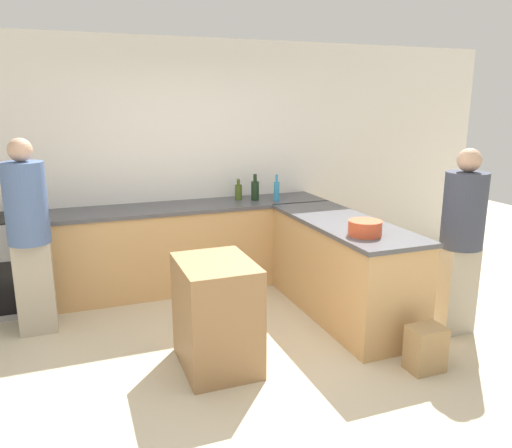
{
  "coord_description": "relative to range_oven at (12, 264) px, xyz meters",
  "views": [
    {
      "loc": [
        -1.23,
        -3.28,
        2.03
      ],
      "look_at": [
        0.27,
        0.69,
        0.98
      ],
      "focal_mm": 35.0,
      "sensor_mm": 36.0,
      "label": 1
    }
  ],
  "objects": [
    {
      "name": "ground_plane",
      "position": [
        1.83,
        -1.94,
        -0.47
      ],
      "size": [
        14.0,
        14.0,
        0.0
      ],
      "primitive_type": "plane",
      "color": "beige"
    },
    {
      "name": "wall_back",
      "position": [
        1.83,
        0.34,
        0.88
      ],
      "size": [
        8.0,
        0.06,
        2.7
      ],
      "color": "white",
      "rests_on": "ground_plane"
    },
    {
      "name": "counter_back",
      "position": [
        1.83,
        0.0,
        -0.0
      ],
      "size": [
        3.0,
        0.65,
        0.93
      ],
      "color": "tan",
      "rests_on": "ground_plane"
    },
    {
      "name": "counter_peninsula",
      "position": [
        2.98,
        -1.24,
        -0.0
      ],
      "size": [
        0.69,
        1.9,
        0.93
      ],
      "color": "tan",
      "rests_on": "ground_plane"
    },
    {
      "name": "range_oven",
      "position": [
        0.0,
        0.0,
        0.0
      ],
      "size": [
        0.64,
        0.63,
        0.94
      ],
      "color": "#99999E",
      "rests_on": "ground_plane"
    },
    {
      "name": "island_table",
      "position": [
        1.57,
        -1.77,
        -0.04
      ],
      "size": [
        0.55,
        0.72,
        0.85
      ],
      "color": "#997047",
      "rests_on": "ground_plane"
    },
    {
      "name": "mixing_bowl",
      "position": [
        2.88,
        -1.76,
        0.53
      ],
      "size": [
        0.28,
        0.28,
        0.13
      ],
      "color": "#DB512D",
      "rests_on": "counter_peninsula"
    },
    {
      "name": "olive_oil_bottle",
      "position": [
        2.39,
        0.09,
        0.56
      ],
      "size": [
        0.08,
        0.08,
        0.24
      ],
      "color": "#475B1E",
      "rests_on": "counter_back"
    },
    {
      "name": "dish_soap_bottle",
      "position": [
        2.77,
        -0.12,
        0.58
      ],
      "size": [
        0.06,
        0.06,
        0.3
      ],
      "color": "#338CBF",
      "rests_on": "counter_back"
    },
    {
      "name": "wine_bottle_dark",
      "position": [
        2.55,
        -0.0,
        0.58
      ],
      "size": [
        0.09,
        0.09,
        0.3
      ],
      "color": "black",
      "rests_on": "counter_back"
    },
    {
      "name": "person_by_range",
      "position": [
        0.23,
        -0.64,
        0.47
      ],
      "size": [
        0.35,
        0.35,
        1.74
      ],
      "color": "#ADA38E",
      "rests_on": "ground_plane"
    },
    {
      "name": "person_at_peninsula",
      "position": [
        3.73,
        -1.96,
        0.42
      ],
      "size": [
        0.36,
        0.36,
        1.65
      ],
      "color": "#ADA38E",
      "rests_on": "ground_plane"
    },
    {
      "name": "paper_bag",
      "position": [
        3.05,
        -2.41,
        -0.29
      ],
      "size": [
        0.27,
        0.2,
        0.36
      ],
      "color": "#A88456",
      "rests_on": "ground_plane"
    }
  ]
}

